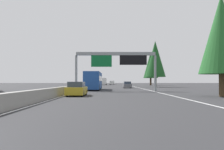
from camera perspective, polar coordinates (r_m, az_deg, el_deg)
ground_plane at (r=64.84m, az=-4.72°, el=-2.82°), size 320.00×320.00×0.00m
median_barrier at (r=84.80m, az=-3.83°, el=-2.20°), size 180.00×0.56×0.90m
shoulder_stripe_right at (r=74.90m, az=4.74°, el=-2.64°), size 160.00×0.16×0.01m
shoulder_stripe_median at (r=74.80m, az=-3.91°, el=-2.64°), size 160.00×0.16×0.01m
sign_gantry_overhead at (r=37.93m, az=1.15°, el=3.53°), size 0.50×12.68×6.06m
sedan_near_center at (r=25.80m, az=-8.25°, el=-3.31°), size 4.40×1.80×1.47m
bus_near_right at (r=43.50m, az=-4.33°, el=-1.21°), size 11.50×2.55×3.10m
sedan_far_left at (r=55.14m, az=3.59°, el=-2.35°), size 4.40×1.80×1.47m
pickup_mid_left at (r=119.11m, az=-0.08°, el=-1.78°), size 5.60×2.00×1.86m
box_truck_far_center at (r=103.85m, az=-1.95°, el=-1.44°), size 8.50×2.40×2.95m
minivan_mid_center at (r=107.56m, az=-0.01°, el=-1.79°), size 5.00×1.95×1.69m
conifer_right_foreground at (r=26.81m, az=24.27°, el=8.72°), size 4.49×4.49×10.21m
conifer_right_mid at (r=65.06m, az=10.10°, el=3.72°), size 5.35×5.35×12.16m
conifer_right_far at (r=94.76m, az=9.03°, el=2.27°), size 5.57×5.57×12.67m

